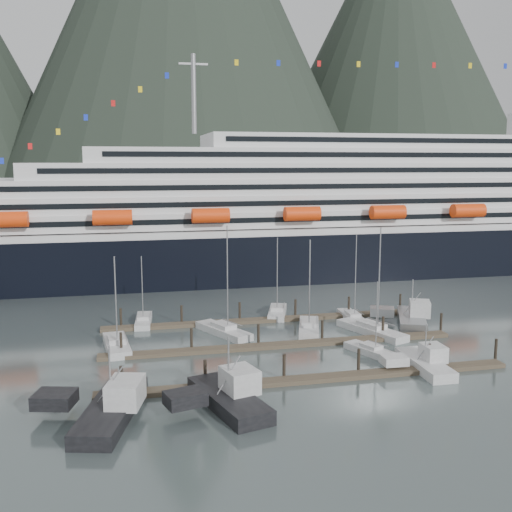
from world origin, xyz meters
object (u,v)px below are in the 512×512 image
Objects in this scene: sailboat_e at (144,321)px; sailboat_h at (371,351)px; sailboat_g at (353,318)px; cruise_ship at (371,217)px; sailboat_c at (309,328)px; trawler_b at (228,398)px; trawler_d at (424,363)px; sailboat_b at (224,331)px; trawler_e at (411,318)px; sailboat_d at (372,331)px; sailboat_f at (277,313)px; trawler_a at (109,408)px; sailboat_a at (117,346)px.

sailboat_e reaches higher than sailboat_h.
sailboat_e is at bearing 83.72° from sailboat_g.
cruise_ship reaches higher than sailboat_h.
cruise_ship is 14.88× the size of sailboat_c.
trawler_b is 1.25× the size of trawler_d.
trawler_e is (28.88, -0.64, 0.50)m from sailboat_b.
sailboat_d reaches higher than sailboat_f.
sailboat_d is at bearing 1.72° from trawler_d.
sailboat_b is at bearing -16.64° from trawler_a.
cruise_ship reaches higher than sailboat_f.
trawler_d is at bearing -141.76° from sailboat_f.
sailboat_c is 1.41× the size of sailboat_h.
cruise_ship reaches higher than sailboat_e.
trawler_d is (3.85, -6.65, 0.43)m from sailboat_h.
trawler_a is at bearing 142.90° from trawler_e.
sailboat_e reaches higher than trawler_b.
sailboat_b is 1.33× the size of trawler_e.
sailboat_d is 1.31× the size of trawler_e.
cruise_ship is at bearing -48.61° from trawler_b.
sailboat_h is at bearing -74.68° from trawler_b.
sailboat_a is at bearing 103.91° from sailboat_g.
sailboat_d is 1.14× the size of sailboat_g.
sailboat_b is 13.50m from sailboat_f.
cruise_ship is 20.20× the size of trawler_d.
trawler_b is 1.06× the size of trawler_e.
sailboat_b is at bearing 29.82° from sailboat_h.
sailboat_b is 1.09× the size of trawler_a.
trawler_d is at bearing -120.18° from sailboat_a.
cruise_ship is 13.12× the size of sailboat_d.
sailboat_b is 28.89m from trawler_e.
sailboat_a is at bearing 78.08° from sailboat_b.
cruise_ship reaches higher than sailboat_a.
sailboat_d reaches higher than sailboat_e.
sailboat_a is at bearing 117.64° from trawler_e.
sailboat_f is at bearing -131.39° from cruise_ship.
sailboat_g is 1.09× the size of trawler_b.
sailboat_b is 13.83m from sailboat_e.
trawler_a is 1.44× the size of trawler_d.
trawler_e is (7.95, -3.69, 0.54)m from sailboat_g.
sailboat_e is 34.73m from trawler_b.
sailboat_b is at bearing -24.26° from trawler_b.
sailboat_a reaches higher than sailboat_e.
sailboat_f is at bearing -5.47° from sailboat_h.
trawler_e is at bearing -68.25° from trawler_b.
sailboat_e is 0.73× the size of trawler_a.
sailboat_a is 35.78m from sailboat_d.
sailboat_e is at bearing 100.86° from trawler_e.
sailboat_h reaches higher than trawler_e.
cruise_ship reaches higher than trawler_b.
sailboat_c is 16.47m from trawler_e.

